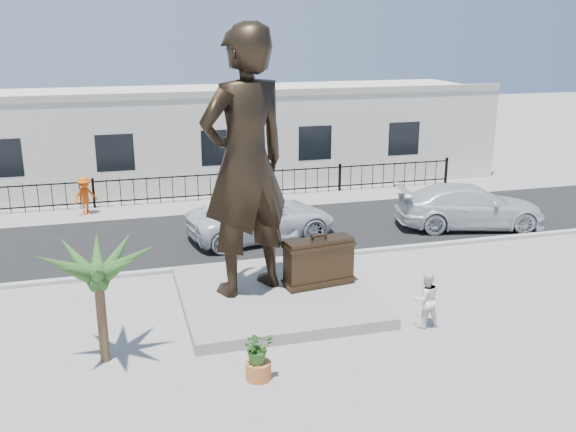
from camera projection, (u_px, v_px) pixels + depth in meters
name	position (u px, v px, depth m)	size (l,w,h in m)	color
ground	(308.00, 321.00, 16.74)	(100.00, 100.00, 0.00)	#9E9991
street	(245.00, 231.00, 24.13)	(40.00, 7.00, 0.01)	black
curb	(267.00, 261.00, 20.88)	(40.00, 0.25, 0.12)	#A5A399
far_sidewalk	(226.00, 204.00, 27.82)	(40.00, 2.50, 0.02)	#9E9991
plinth	(276.00, 296.00, 17.95)	(5.20, 5.20, 0.30)	gray
fence	(223.00, 186.00, 28.39)	(22.00, 0.10, 1.20)	black
building	(207.00, 135.00, 31.82)	(28.00, 7.00, 4.40)	silver
statue	(245.00, 163.00, 17.00)	(2.64, 1.73, 7.23)	black
suitcase	(319.00, 262.00, 18.15)	(1.95, 0.62, 1.37)	#312214
tourist	(426.00, 299.00, 16.25)	(0.73, 0.57, 1.50)	white
car_white	(262.00, 218.00, 23.12)	(2.48, 5.38, 1.49)	silver
car_silver	(470.00, 206.00, 24.39)	(2.27, 5.58, 1.62)	silver
worker	(85.00, 196.00, 25.99)	(1.01, 0.58, 1.57)	#DB500B
palm_tree	(106.00, 360.00, 14.78)	(1.80, 1.80, 3.20)	#284F1C
planter	(258.00, 371.00, 13.95)	(0.56, 0.56, 0.40)	#B86430
shrub	(258.00, 347.00, 13.79)	(0.67, 0.58, 0.74)	#2E601F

